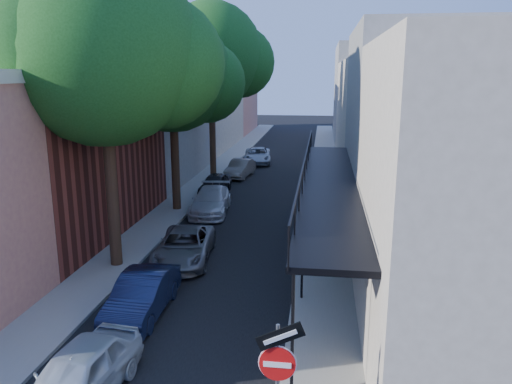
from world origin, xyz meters
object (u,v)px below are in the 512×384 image
(sign_post, at_px, (278,369))
(parked_car_d, at_px, (211,201))
(oak_near, at_px, (117,53))
(oak_mid, at_px, (181,75))
(parked_car_c, at_px, (184,246))
(parked_car_e, at_px, (215,184))
(parked_car_a, at_px, (78,375))
(parked_car_f, at_px, (240,168))
(oak_far, at_px, (218,56))
(parked_car_g, at_px, (258,156))
(parked_car_b, at_px, (142,295))

(sign_post, relative_size, parked_car_d, 0.66)
(oak_near, height_order, oak_mid, oak_near)
(sign_post, distance_m, parked_car_c, 11.04)
(parked_car_e, bearing_deg, sign_post, -71.02)
(parked_car_c, bearing_deg, parked_car_a, -95.49)
(sign_post, relative_size, oak_near, 0.26)
(oak_mid, height_order, parked_car_f, oak_mid)
(oak_near, xyz_separation_m, oak_far, (0.01, 17.01, 0.38))
(sign_post, distance_m, oak_mid, 19.14)
(parked_car_g, bearing_deg, oak_far, -116.00)
(sign_post, xyz_separation_m, parked_car_e, (-5.76, 21.14, -1.43))
(oak_near, xyz_separation_m, parked_car_g, (1.97, 22.56, -7.25))
(sign_post, bearing_deg, oak_mid, 110.86)
(oak_near, xyz_separation_m, parked_car_b, (1.91, -3.85, -7.24))
(sign_post, height_order, parked_car_c, sign_post)
(oak_mid, xyz_separation_m, oak_far, (0.06, 9.04, 1.20))
(oak_near, height_order, parked_car_d, oak_near)
(parked_car_c, bearing_deg, oak_mid, 99.97)
(parked_car_g, bearing_deg, parked_car_c, -96.62)
(oak_far, relative_size, parked_car_g, 2.64)
(oak_near, relative_size, parked_car_d, 2.52)
(sign_post, height_order, parked_car_d, sign_post)
(parked_car_b, relative_size, parked_car_e, 1.10)
(oak_near, distance_m, oak_mid, 8.01)
(parked_car_f, bearing_deg, parked_car_c, -80.83)
(parked_car_e, bearing_deg, parked_car_f, 85.82)
(oak_far, height_order, parked_car_f, oak_far)
(parked_car_b, distance_m, parked_car_c, 4.52)
(oak_mid, distance_m, parked_car_c, 9.95)
(oak_near, height_order, parked_car_f, oak_near)
(oak_near, distance_m, parked_car_g, 23.78)
(oak_mid, distance_m, parked_car_a, 17.32)
(parked_car_c, bearing_deg, oak_far, 91.33)
(parked_car_d, bearing_deg, parked_car_f, 85.57)
(oak_far, height_order, parked_car_b, oak_far)
(oak_far, distance_m, parked_car_b, 22.28)
(oak_far, height_order, parked_car_a, oak_far)
(oak_near, bearing_deg, parked_car_f, 85.03)
(parked_car_b, bearing_deg, oak_far, 94.91)
(oak_near, relative_size, parked_car_g, 2.53)
(oak_far, distance_m, parked_car_c, 18.15)
(oak_mid, xyz_separation_m, parked_car_b, (1.96, -11.82, -6.42))
(parked_car_c, distance_m, parked_car_d, 6.87)
(sign_post, height_order, parked_car_e, sign_post)
(sign_post, height_order, oak_near, oak_near)
(parked_car_b, relative_size, parked_car_c, 0.88)
(sign_post, height_order, parked_car_f, sign_post)
(sign_post, bearing_deg, oak_far, 103.91)
(sign_post, bearing_deg, parked_car_a, 164.24)
(parked_car_f, bearing_deg, parked_car_e, -90.51)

